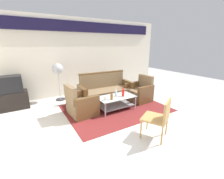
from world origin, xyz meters
TOP-DOWN VIEW (x-y plane):
  - ground_plane at (0.00, 0.00)m, footprint 14.00×14.00m
  - wall_back at (0.00, 3.05)m, footprint 6.52×0.19m
  - rug at (0.02, 0.98)m, footprint 2.92×2.19m
  - couch at (0.06, 1.68)m, footprint 1.83×0.81m
  - armchair_left at (-1.02, 1.10)m, footprint 0.75×0.81m
  - armchair_right at (1.07, 1.12)m, footprint 0.74×0.80m
  - coffee_table at (-0.02, 0.89)m, footprint 1.10×0.60m
  - bottle_clear at (-0.02, 0.92)m, footprint 0.06×0.06m
  - bottle_brown at (-0.26, 0.75)m, footprint 0.07×0.07m
  - bottle_red at (0.16, 0.81)m, footprint 0.08×0.08m
  - cup at (-0.41, 0.81)m, footprint 0.08×0.08m
  - tv_stand at (-2.61, 2.55)m, footprint 0.80×0.50m
  - television at (-2.61, 2.55)m, footprint 0.60×0.45m
  - pedestal_fan at (-1.24, 2.60)m, footprint 0.36×0.36m
  - wicker_chair at (-0.03, -0.75)m, footprint 0.65×0.65m

SIDE VIEW (x-z plane):
  - ground_plane at x=0.00m, z-range 0.00..0.00m
  - rug at x=0.02m, z-range 0.00..0.01m
  - tv_stand at x=-2.61m, z-range 0.00..0.52m
  - coffee_table at x=-0.02m, z-range 0.07..0.47m
  - armchair_left at x=-1.02m, z-range -0.14..0.71m
  - armchair_right at x=1.07m, z-range -0.14..0.71m
  - couch at x=0.06m, z-range -0.16..0.80m
  - cup at x=-0.41m, z-range 0.41..0.51m
  - bottle_brown at x=-0.26m, z-range 0.38..0.60m
  - wicker_chair at x=-0.03m, z-range 0.07..0.91m
  - bottle_clear at x=-0.02m, z-range 0.38..0.63m
  - bottle_red at x=0.16m, z-range 0.38..0.66m
  - television at x=-2.61m, z-range 0.52..1.00m
  - pedestal_fan at x=-1.24m, z-range 0.38..1.65m
  - wall_back at x=0.00m, z-range 0.08..2.88m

